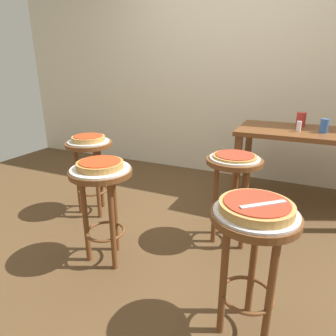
# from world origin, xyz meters

# --- Properties ---
(ground_plane) EXTENTS (6.00, 6.00, 0.00)m
(ground_plane) POSITION_xyz_m (0.00, 0.00, 0.00)
(ground_plane) COLOR brown
(back_wall) EXTENTS (6.00, 0.10, 3.00)m
(back_wall) POSITION_xyz_m (0.00, 1.65, 1.50)
(back_wall) COLOR beige
(back_wall) RESTS_ON ground_plane
(stool_foreground) EXTENTS (0.40, 0.40, 0.67)m
(stool_foreground) POSITION_xyz_m (0.68, -0.67, 0.50)
(stool_foreground) COLOR brown
(stool_foreground) RESTS_ON ground_plane
(serving_plate_foreground) EXTENTS (0.38, 0.38, 0.01)m
(serving_plate_foreground) POSITION_xyz_m (0.68, -0.67, 0.67)
(serving_plate_foreground) COLOR silver
(serving_plate_foreground) RESTS_ON stool_foreground
(pizza_foreground) EXTENTS (0.33, 0.33, 0.05)m
(pizza_foreground) POSITION_xyz_m (0.68, -0.67, 0.70)
(pizza_foreground) COLOR tan
(pizza_foreground) RESTS_ON serving_plate_foreground
(stool_middle) EXTENTS (0.40, 0.40, 0.67)m
(stool_middle) POSITION_xyz_m (-0.31, -0.47, 0.50)
(stool_middle) COLOR brown
(stool_middle) RESTS_ON ground_plane
(serving_plate_middle) EXTENTS (0.38, 0.38, 0.01)m
(serving_plate_middle) POSITION_xyz_m (-0.31, -0.47, 0.67)
(serving_plate_middle) COLOR white
(serving_plate_middle) RESTS_ON stool_middle
(pizza_middle) EXTENTS (0.29, 0.29, 0.05)m
(pizza_middle) POSITION_xyz_m (-0.31, -0.47, 0.70)
(pizza_middle) COLOR #B78442
(pizza_middle) RESTS_ON serving_plate_middle
(stool_leftside) EXTENTS (0.40, 0.40, 0.67)m
(stool_leftside) POSITION_xyz_m (-0.84, 0.07, 0.50)
(stool_leftside) COLOR brown
(stool_leftside) RESTS_ON ground_plane
(serving_plate_leftside) EXTENTS (0.35, 0.35, 0.01)m
(serving_plate_leftside) POSITION_xyz_m (-0.84, 0.07, 0.67)
(serving_plate_leftside) COLOR silver
(serving_plate_leftside) RESTS_ON stool_leftside
(pizza_leftside) EXTENTS (0.28, 0.28, 0.05)m
(pizza_leftside) POSITION_xyz_m (-0.84, 0.07, 0.70)
(pizza_leftside) COLOR tan
(pizza_leftside) RESTS_ON serving_plate_leftside
(stool_rear) EXTENTS (0.40, 0.40, 0.67)m
(stool_rear) POSITION_xyz_m (0.41, 0.11, 0.50)
(stool_rear) COLOR brown
(stool_rear) RESTS_ON ground_plane
(serving_plate_rear) EXTENTS (0.35, 0.35, 0.01)m
(serving_plate_rear) POSITION_xyz_m (0.41, 0.11, 0.67)
(serving_plate_rear) COLOR white
(serving_plate_rear) RESTS_ON stool_rear
(pizza_rear) EXTENTS (0.31, 0.31, 0.02)m
(pizza_rear) POSITION_xyz_m (0.41, 0.11, 0.69)
(pizza_rear) COLOR #B78442
(pizza_rear) RESTS_ON serving_plate_rear
(dining_table) EXTENTS (1.07, 0.66, 0.75)m
(dining_table) POSITION_xyz_m (0.81, 0.95, 0.63)
(dining_table) COLOR brown
(dining_table) RESTS_ON ground_plane
(cup_near_edge) EXTENTS (0.07, 0.07, 0.12)m
(cup_near_edge) POSITION_xyz_m (0.98, 0.89, 0.81)
(cup_near_edge) COLOR #3360B2
(cup_near_edge) RESTS_ON dining_table
(cup_far_edge) EXTENTS (0.08, 0.08, 0.13)m
(cup_far_edge) POSITION_xyz_m (0.80, 1.13, 0.82)
(cup_far_edge) COLOR red
(cup_far_edge) RESTS_ON dining_table
(condiment_shaker) EXTENTS (0.04, 0.04, 0.09)m
(condiment_shaker) POSITION_xyz_m (0.79, 0.87, 0.80)
(condiment_shaker) COLOR white
(condiment_shaker) RESTS_ON dining_table
(pizza_server_knife) EXTENTS (0.18, 0.16, 0.01)m
(pizza_server_knife) POSITION_xyz_m (0.71, -0.69, 0.73)
(pizza_server_knife) COLOR silver
(pizza_server_knife) RESTS_ON pizza_foreground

